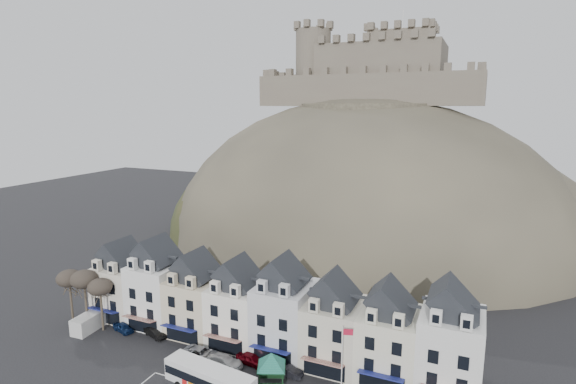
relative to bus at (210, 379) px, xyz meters
The scene contains 16 objects.
townhouse_terrace 12.23m from the bus, 85.91° to the left, with size 54.40×9.35×11.80m.
castle_hill 64.71m from the bus, 88.28° to the left, with size 100.00×76.00×68.00m.
castle 81.30m from the bus, 89.04° to the left, with size 50.20×22.20×22.00m.
tree_left_far 29.43m from the bus, 167.63° to the left, with size 3.61×3.61×8.24m.
tree_left_mid 26.63m from the bus, 166.21° to the left, with size 3.78×3.78×8.64m.
tree_left_near 23.65m from the bus, 164.44° to the left, with size 3.43×3.43×7.84m.
bus is the anchor object (origin of this frame).
bus_shelter 7.20m from the bus, 36.34° to the left, with size 5.90×5.90×4.06m.
flagpole 15.15m from the bus, 22.71° to the left, with size 1.15×0.41×8.25m.
white_van 24.80m from the bus, 167.16° to the left, with size 2.59×5.32×2.36m.
car_navy 20.58m from the bus, 160.02° to the left, with size 1.47×3.65×1.24m, color #0E2048.
car_black 16.12m from the bus, 151.35° to the left, with size 1.40×4.02×1.33m, color black.
car_silver 7.50m from the bus, 131.43° to the left, with size 2.40×5.13×1.45m, color #B1B3B9.
car_white 5.50m from the bus, 105.12° to the left, with size 2.03×4.99×1.45m, color silver.
car_maroon 7.28m from the bus, 78.06° to the left, with size 1.63×4.06×1.38m, color #4E040B.
car_charcoal 9.46m from the bus, 44.59° to the left, with size 1.29×3.71×1.22m, color black.
Camera 1 is at (25.56, -33.85, 31.77)m, focal length 28.00 mm.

